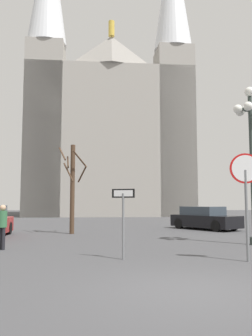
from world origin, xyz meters
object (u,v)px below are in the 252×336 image
Objects in this scene: stop_sign at (246,184)px; street_lamp at (251,133)px; cathedral at (110,125)px; pedestrian_walking at (2,223)px; parked_car_near_black at (205,219)px; bare_tree at (72,185)px; one_way_arrow_sign at (123,213)px.

street_lamp reaches higher than stop_sign.
pedestrian_walking is at bearing -96.49° from cathedral.
street_lamp is (1.73, 3.75, 2.26)m from stop_sign.
cathedral is 24.54m from parked_car_near_black.
bare_tree is at bearing -93.92° from cathedral.
cathedral reaches higher than bare_tree.
one_way_arrow_sign is at bearing 172.11° from stop_sign.
cathedral is at bearing 86.08° from bare_tree.
pedestrian_walking is (-3.40, -29.87, -10.25)m from cathedral.
one_way_arrow_sign is 1.31× the size of pedestrian_walking.
cathedral is 25.49m from bare_tree.
stop_sign is at bearing -98.72° from parked_car_near_black.
stop_sign is 0.66× the size of bare_tree.
one_way_arrow_sign is 0.44× the size of bare_tree.
street_lamp is (5.28, 3.26, 3.11)m from one_way_arrow_sign.
pedestrian_walking is (-1.76, -5.95, -1.60)m from bare_tree.
street_lamp is (6.14, -28.81, -6.73)m from cathedral.
street_lamp reaches higher than bare_tree.
stop_sign is 0.49× the size of street_lamp.
bare_tree is (-7.78, 4.89, -1.93)m from street_lamp.
street_lamp is at bearing 6.34° from pedestrian_walking.
street_lamp reaches higher than one_way_arrow_sign.
bare_tree is (-2.50, 8.14, 1.17)m from one_way_arrow_sign.
parked_car_near_black is 12.83m from pedestrian_walking.
cathedral is 31.76m from pedestrian_walking.
cathedral is 5.74× the size of street_lamp.
pedestrian_walking is at bearing 152.71° from one_way_arrow_sign.
stop_sign is 1.96× the size of pedestrian_walking.
parked_car_near_black is at bearing -73.90° from cathedral.
cathedral is 30.21m from street_lamp.
parked_car_near_black is (5.28, 10.78, -0.72)m from one_way_arrow_sign.
stop_sign is 3.68m from one_way_arrow_sign.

